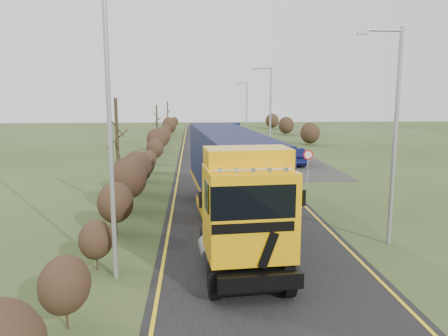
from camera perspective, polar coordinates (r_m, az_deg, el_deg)
name	(u,v)px	position (r m, az deg, el deg)	size (l,w,h in m)	color
ground	(249,232)	(20.28, 3.32, -8.30)	(160.00, 160.00, 0.00)	#2F401B
road	(230,186)	(29.90, 0.85, -2.41)	(8.00, 120.00, 0.02)	black
layby	(291,163)	(40.64, 8.78, 0.68)	(6.00, 18.00, 0.02)	#2F2C2A
lane_markings	(231,187)	(29.59, 0.90, -2.49)	(7.52, 116.00, 0.01)	yellow
hedgerow	(137,169)	(27.63, -11.24, -0.19)	(2.24, 102.04, 6.05)	black
lorry	(230,173)	(20.42, 0.84, -0.70)	(3.84, 16.48, 4.54)	black
car_red_hatchback	(275,155)	(39.88, 6.63, 1.64)	(1.78, 4.43, 1.51)	#8E0B07
car_blue_sedan	(294,156)	(39.57, 9.13, 1.52)	(1.60, 4.59, 1.51)	#090C36
streetlight_near	(393,129)	(18.98, 21.22, 4.83)	(1.88, 0.18, 8.84)	#96999B
streetlight_mid	(269,110)	(41.21, 5.94, 7.55)	(1.86, 0.18, 8.73)	#96999B
streetlight_far	(246,108)	(63.69, 2.91, 7.90)	(1.71, 0.18, 7.96)	#96999B
left_pole	(109,112)	(14.68, -14.79, 7.06)	(0.16, 0.16, 11.31)	#96999B
speed_sign	(308,160)	(30.70, 10.90, 0.99)	(0.68, 0.10, 2.45)	#96999B
warning_board	(267,143)	(47.84, 5.65, 3.22)	(0.62, 0.11, 1.62)	#96999B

